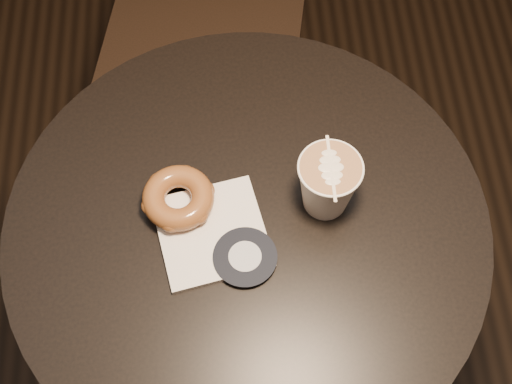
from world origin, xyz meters
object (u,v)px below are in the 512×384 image
pastry_bag (212,233)px  doughnut (178,198)px  cafe_table (248,273)px  latte_cup (328,185)px

pastry_bag → doughnut: (-0.05, 0.05, 0.02)m
pastry_bag → cafe_table: bearing=4.4°
cafe_table → latte_cup: latte_cup is taller
latte_cup → pastry_bag: bearing=-165.8°
pastry_bag → doughnut: doughnut is taller
cafe_table → latte_cup: (0.11, 0.03, 0.25)m
pastry_bag → latte_cup: bearing=2.3°
pastry_bag → doughnut: size_ratio=1.43×
cafe_table → pastry_bag: (-0.05, -0.01, 0.20)m
cafe_table → doughnut: 0.25m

